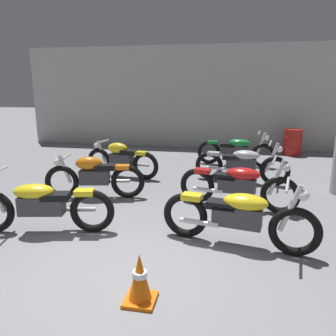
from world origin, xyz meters
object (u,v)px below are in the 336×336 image
at_px(motorcycle_left_row_1, 94,176).
at_px(motorcycle_left_row_2, 121,159).
at_px(traffic_cone, 140,279).
at_px(motorcycle_right_row_1, 238,184).
at_px(motorcycle_left_row_0, 41,204).
at_px(motorcycle_right_row_3, 236,150).
at_px(motorcycle_right_row_2, 242,163).
at_px(motorcycle_right_row_0, 238,215).
at_px(oil_drum, 293,142).

height_order(motorcycle_left_row_1, motorcycle_left_row_2, same).
bearing_deg(traffic_cone, motorcycle_left_row_1, 120.75).
bearing_deg(motorcycle_right_row_1, traffic_cone, -108.61).
relative_size(motorcycle_left_row_1, traffic_cone, 3.61).
height_order(motorcycle_left_row_0, motorcycle_left_row_1, motorcycle_left_row_0).
bearing_deg(motorcycle_right_row_3, motorcycle_right_row_2, -85.98).
xyz_separation_m(motorcycle_left_row_0, traffic_cone, (1.91, -1.33, -0.19)).
bearing_deg(motorcycle_right_row_2, motorcycle_right_row_1, -93.63).
xyz_separation_m(motorcycle_left_row_2, motorcycle_right_row_0, (2.77, -3.18, -0.01)).
xyz_separation_m(oil_drum, traffic_cone, (-2.80, -8.26, -0.17)).
bearing_deg(motorcycle_right_row_1, motorcycle_left_row_1, 179.54).
bearing_deg(motorcycle_right_row_3, motorcycle_right_row_1, -89.85).
bearing_deg(motorcycle_right_row_1, oil_drum, 71.17).
distance_m(motorcycle_left_row_0, motorcycle_right_row_2, 4.51).
distance_m(motorcycle_left_row_1, motorcycle_left_row_2, 1.65).
height_order(motorcycle_right_row_1, motorcycle_right_row_2, same).
distance_m(motorcycle_left_row_0, traffic_cone, 2.34).
height_order(motorcycle_left_row_0, motorcycle_right_row_3, same).
distance_m(motorcycle_left_row_1, motorcycle_right_row_0, 3.16).
bearing_deg(oil_drum, traffic_cone, -108.75).
xyz_separation_m(motorcycle_left_row_1, motorcycle_right_row_1, (2.77, -0.02, -0.01)).
xyz_separation_m(motorcycle_right_row_3, traffic_cone, (-0.99, -6.37, -0.19)).
xyz_separation_m(motorcycle_right_row_1, motorcycle_right_row_2, (0.11, 1.72, 0.00)).
bearing_deg(motorcycle_left_row_2, motorcycle_right_row_0, -49.00).
bearing_deg(motorcycle_right_row_3, oil_drum, 46.15).
height_order(motorcycle_left_row_2, motorcycle_right_row_3, motorcycle_right_row_3).
xyz_separation_m(motorcycle_right_row_0, motorcycle_right_row_3, (0.00, 4.92, 0.00)).
xyz_separation_m(motorcycle_left_row_0, motorcycle_right_row_0, (2.90, 0.12, 0.00)).
xyz_separation_m(motorcycle_left_row_0, motorcycle_left_row_2, (0.13, 3.30, 0.01)).
distance_m(motorcycle_right_row_3, oil_drum, 2.62).
relative_size(motorcycle_right_row_0, motorcycle_right_row_3, 0.99).
xyz_separation_m(motorcycle_left_row_1, motorcycle_right_row_3, (2.76, 3.38, -0.01)).
xyz_separation_m(motorcycle_left_row_0, motorcycle_right_row_3, (2.90, 5.04, 0.00)).
relative_size(oil_drum, traffic_cone, 1.57).
bearing_deg(motorcycle_right_row_1, motorcycle_right_row_2, 86.37).
height_order(motorcycle_left_row_1, motorcycle_right_row_3, motorcycle_right_row_3).
height_order(motorcycle_left_row_1, oil_drum, motorcycle_left_row_1).
height_order(motorcycle_left_row_1, traffic_cone, motorcycle_left_row_1).
bearing_deg(motorcycle_left_row_0, motorcycle_right_row_0, 2.30).
height_order(motorcycle_left_row_0, motorcycle_right_row_0, same).
bearing_deg(motorcycle_right_row_0, motorcycle_left_row_2, 131.00).
bearing_deg(motorcycle_left_row_2, traffic_cone, -68.96).
bearing_deg(motorcycle_left_row_1, motorcycle_right_row_3, 50.78).
relative_size(motorcycle_right_row_2, motorcycle_right_row_3, 1.00).
bearing_deg(motorcycle_left_row_0, motorcycle_left_row_1, 85.32).
distance_m(motorcycle_right_row_2, motorcycle_right_row_3, 1.69).
relative_size(motorcycle_left_row_0, motorcycle_right_row_3, 0.99).
height_order(motorcycle_left_row_2, motorcycle_right_row_2, motorcycle_right_row_2).
distance_m(motorcycle_left_row_0, oil_drum, 8.38).
height_order(motorcycle_right_row_0, motorcycle_right_row_2, same).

